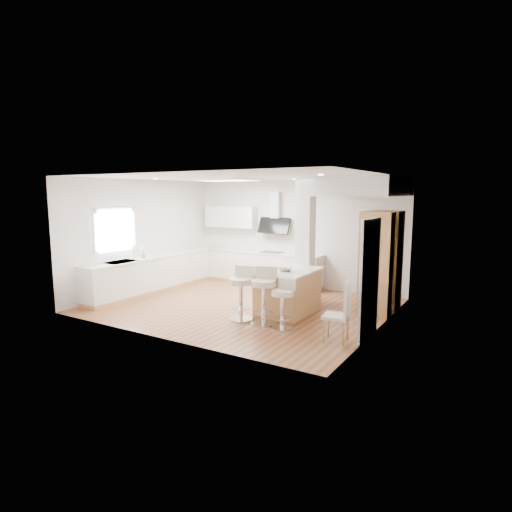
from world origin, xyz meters
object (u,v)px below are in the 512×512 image
Objects in this scene: bar_stool_b at (264,293)px; dining_chair at (342,309)px; bar_stool_a at (241,290)px; bar_stool_c at (283,301)px; peninsula at (288,291)px.

bar_stool_b reaches higher than dining_chair.
bar_stool_a is 1.16× the size of bar_stool_c.
bar_stool_b is 1.61m from dining_chair.
dining_chair is (2.12, -0.19, -0.03)m from bar_stool_a.
peninsula is 1.07m from bar_stool_c.
peninsula is at bearing 73.01° from bar_stool_b.
bar_stool_c is (0.40, -0.99, 0.06)m from peninsula.
bar_stool_c is 1.17m from dining_chair.
bar_stool_c is (0.44, -0.06, -0.10)m from bar_stool_b.
peninsula is 0.94m from bar_stool_b.
bar_stool_b is 1.18× the size of bar_stool_c.
bar_stool_b reaches higher than bar_stool_c.
bar_stool_b is (-0.04, -0.93, 0.16)m from peninsula.
peninsula is 1.08m from bar_stool_a.
peninsula is at bearing 137.41° from dining_chair.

